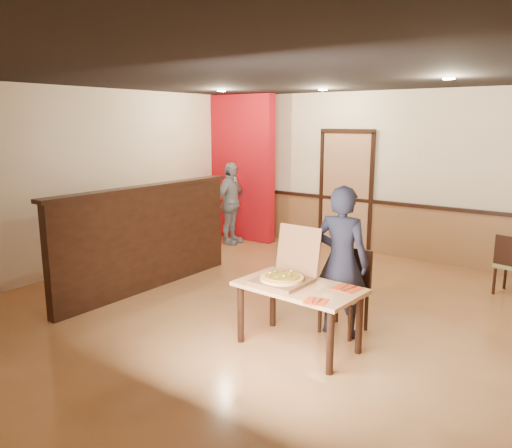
{
  "coord_description": "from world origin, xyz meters",
  "views": [
    {
      "loc": [
        3.12,
        -4.7,
        2.29
      ],
      "look_at": [
        -0.29,
        0.0,
        1.09
      ],
      "focal_mm": 35.0,
      "sensor_mm": 36.0,
      "label": 1
    }
  ],
  "objects": [
    {
      "name": "chair_rail_back",
      "position": [
        0.0,
        3.45,
        0.92
      ],
      "size": [
        7.0,
        0.06,
        0.06
      ],
      "primitive_type": "cube",
      "color": "black",
      "rests_on": "wall_back"
    },
    {
      "name": "ceiling",
      "position": [
        0.0,
        0.0,
        2.8
      ],
      "size": [
        7.0,
        7.0,
        0.0
      ],
      "primitive_type": "plane",
      "rotation": [
        3.14,
        0.0,
        0.0
      ],
      "color": "black",
      "rests_on": "wall_back"
    },
    {
      "name": "booth_partition",
      "position": [
        -2.0,
        -0.2,
        0.74
      ],
      "size": [
        0.2,
        3.1,
        1.44
      ],
      "color": "black",
      "rests_on": "floor"
    },
    {
      "name": "pizza",
      "position": [
        0.47,
        -0.6,
        0.72
      ],
      "size": [
        0.52,
        0.52,
        0.03
      ],
      "primitive_type": "cylinder",
      "rotation": [
        0.0,
        0.0,
        -0.19
      ],
      "color": "#E1A752",
      "rests_on": "pizza_box"
    },
    {
      "name": "diner",
      "position": [
        0.84,
        -0.0,
        0.82
      ],
      "size": [
        0.63,
        0.44,
        1.64
      ],
      "primitive_type": "imported",
      "rotation": [
        0.0,
        0.0,
        3.22
      ],
      "color": "black",
      "rests_on": "floor"
    },
    {
      "name": "floor",
      "position": [
        0.0,
        0.0,
        0.0
      ],
      "size": [
        7.0,
        7.0,
        0.0
      ],
      "primitive_type": "plane",
      "color": "#B47646",
      "rests_on": "ground"
    },
    {
      "name": "main_table",
      "position": [
        0.66,
        -0.56,
        0.56
      ],
      "size": [
        1.29,
        0.79,
        0.67
      ],
      "rotation": [
        0.0,
        0.0,
        -0.06
      ],
      "color": "tan",
      "rests_on": "floor"
    },
    {
      "name": "pizza_box",
      "position": [
        0.48,
        -0.55,
        0.74
      ],
      "size": [
        0.53,
        0.62,
        0.54
      ],
      "rotation": [
        0.0,
        0.0,
        -0.03
      ],
      "color": "brown",
      "rests_on": "main_table"
    },
    {
      "name": "wainscot_back",
      "position": [
        0.0,
        3.47,
        0.45
      ],
      "size": [
        7.0,
        0.04,
        0.9
      ],
      "primitive_type": "cube",
      "color": "#8C5E38",
      "rests_on": "floor"
    },
    {
      "name": "passerby",
      "position": [
        -2.72,
        2.52,
        0.77
      ],
      "size": [
        0.47,
        0.94,
        1.55
      ],
      "primitive_type": "imported",
      "rotation": [
        0.0,
        0.0,
        1.67
      ],
      "color": "gray",
      "rests_on": "floor"
    },
    {
      "name": "napkin_far",
      "position": [
        1.09,
        -0.37,
        0.67
      ],
      "size": [
        0.27,
        0.27,
        0.01
      ],
      "rotation": [
        0.0,
        0.0,
        -0.13
      ],
      "color": "red",
      "rests_on": "main_table"
    },
    {
      "name": "spot_c",
      "position": [
        1.4,
        1.5,
        2.78
      ],
      "size": [
        0.14,
        0.14,
        0.02
      ],
      "primitive_type": "cylinder",
      "color": "beige",
      "rests_on": "ceiling"
    },
    {
      "name": "back_door",
      "position": [
        -0.8,
        3.46,
        1.05
      ],
      "size": [
        0.9,
        0.06,
        2.1
      ],
      "primitive_type": "cube",
      "color": "tan",
      "rests_on": "wall_back"
    },
    {
      "name": "wall_left",
      "position": [
        -3.5,
        0.0,
        1.4
      ],
      "size": [
        0.0,
        7.0,
        7.0
      ],
      "primitive_type": "plane",
      "rotation": [
        1.57,
        0.0,
        1.57
      ],
      "color": "#FCE7C5",
      "rests_on": "floor"
    },
    {
      "name": "spot_a",
      "position": [
        -2.3,
        1.8,
        2.78
      ],
      "size": [
        0.14,
        0.14,
        0.02
      ],
      "primitive_type": "cylinder",
      "color": "beige",
      "rests_on": "ceiling"
    },
    {
      "name": "spot_b",
      "position": [
        -0.8,
        2.5,
        2.78
      ],
      "size": [
        0.14,
        0.14,
        0.02
      ],
      "primitive_type": "cylinder",
      "color": "beige",
      "rests_on": "ceiling"
    },
    {
      "name": "napkin_near",
      "position": [
        1.02,
        -0.87,
        0.67
      ],
      "size": [
        0.24,
        0.24,
        0.01
      ],
      "rotation": [
        0.0,
        0.0,
        0.21
      ],
      "color": "red",
      "rests_on": "main_table"
    },
    {
      "name": "red_accent_panel",
      "position": [
        -2.9,
        3.0,
        1.4
      ],
      "size": [
        1.6,
        0.2,
        2.78
      ],
      "primitive_type": "cube",
      "color": "#A60B15",
      "rests_on": "floor"
    },
    {
      "name": "diner_chair",
      "position": [
        0.85,
        0.15,
        0.5
      ],
      "size": [
        0.47,
        0.47,
        0.91
      ],
      "rotation": [
        0.0,
        0.0,
        -0.05
      ],
      "color": "olive",
      "rests_on": "floor"
    },
    {
      "name": "wall_back",
      "position": [
        0.0,
        3.5,
        1.4
      ],
      "size": [
        7.0,
        0.0,
        7.0
      ],
      "primitive_type": "plane",
      "rotation": [
        1.57,
        0.0,
        0.0
      ],
      "color": "#FCE7C5",
      "rests_on": "floor"
    }
  ]
}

